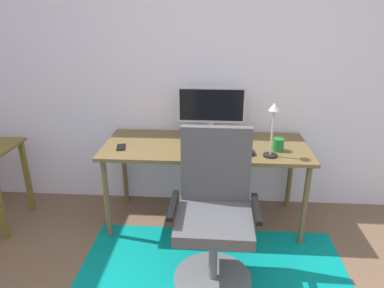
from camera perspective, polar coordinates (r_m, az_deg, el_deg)
wall_back at (r=3.25m, az=2.90°, el=11.86°), size 6.00×0.10×2.60m
area_rug at (r=2.76m, az=3.38°, el=-20.16°), size 1.99×1.10×0.01m
desk at (r=3.00m, az=2.23°, el=-1.23°), size 1.73×0.72×0.74m
monitor at (r=3.10m, az=3.17°, el=6.08°), size 0.60×0.18×0.45m
keyboard at (r=2.76m, az=2.80°, el=-1.70°), size 0.43×0.13×0.02m
computer_mouse at (r=2.81m, az=9.68°, el=-1.35°), size 0.06×0.10×0.03m
coffee_cup at (r=2.92m, az=13.88°, el=-0.11°), size 0.09×0.09×0.10m
cell_phone at (r=2.97m, az=-11.51°, el=-0.51°), size 0.09×0.15×0.01m
desk_lamp at (r=2.72m, az=13.07°, el=3.44°), size 0.11×0.11×0.43m
office_chair at (r=2.45m, az=3.62°, el=-12.61°), size 0.59×0.55×1.10m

